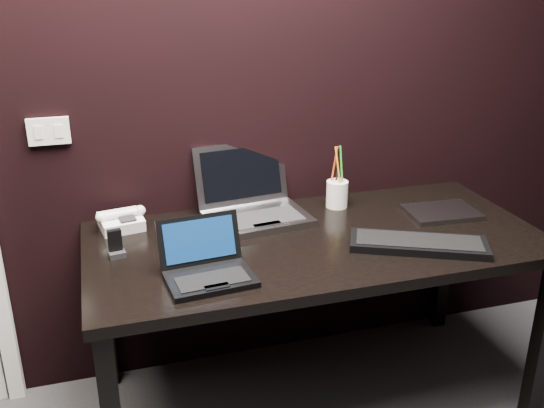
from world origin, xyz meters
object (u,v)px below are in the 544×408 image
object	(u,v)px
netbook	(207,267)
closed_laptop	(441,212)
mobile_phone	(116,246)
silver_laptop	(253,206)
desk	(316,256)
desk_phone	(121,221)
ext_keyboard	(419,244)
pen_cup	(337,193)

from	to	relation	value
netbook	closed_laptop	bearing A→B (deg)	13.89
mobile_phone	netbook	bearing A→B (deg)	-41.59
silver_laptop	closed_laptop	size ratio (longest dim) A/B	1.46
desk	silver_laptop	world-z (taller)	silver_laptop
closed_laptop	desk_phone	world-z (taller)	desk_phone
mobile_phone	silver_laptop	bearing A→B (deg)	19.82
netbook	ext_keyboard	bearing A→B (deg)	0.11
pen_cup	desk_phone	bearing A→B (deg)	178.62
desk	silver_laptop	distance (m)	0.34
netbook	desk	bearing A→B (deg)	22.93
netbook	mobile_phone	bearing A→B (deg)	138.41
closed_laptop	desk	bearing A→B (deg)	-173.89
desk_phone	silver_laptop	bearing A→B (deg)	-3.86
netbook	mobile_phone	distance (m)	0.37
desk	pen_cup	size ratio (longest dim) A/B	6.42
netbook	closed_laptop	xyz separation A→B (m)	(1.02, 0.25, -0.03)
silver_laptop	pen_cup	bearing A→B (deg)	2.09
netbook	pen_cup	xyz separation A→B (m)	(0.64, 0.46, 0.03)
desk	desk_phone	size ratio (longest dim) A/B	8.67
ext_keyboard	closed_laptop	distance (m)	0.35
netbook	mobile_phone	xyz separation A→B (m)	(-0.28, 0.25, 0.00)
desk	closed_laptop	size ratio (longest dim) A/B	5.76
closed_laptop	desk_phone	xyz separation A→B (m)	(-1.26, 0.23, 0.02)
desk	pen_cup	distance (m)	0.35
desk_phone	closed_laptop	bearing A→B (deg)	-10.13
netbook	mobile_phone	size ratio (longest dim) A/B	3.05
pen_cup	ext_keyboard	bearing A→B (deg)	-73.92
closed_laptop	silver_laptop	bearing A→B (deg)	165.67
desk_phone	pen_cup	distance (m)	0.89
desk_phone	pen_cup	bearing A→B (deg)	-1.38
desk	mobile_phone	world-z (taller)	mobile_phone
ext_keyboard	desk	bearing A→B (deg)	149.29
desk_phone	netbook	bearing A→B (deg)	-63.04
pen_cup	silver_laptop	bearing A→B (deg)	-177.91
netbook	mobile_phone	world-z (taller)	netbook
desk_phone	mobile_phone	xyz separation A→B (m)	(-0.03, -0.23, 0.00)
netbook	pen_cup	bearing A→B (deg)	35.44
silver_laptop	ext_keyboard	bearing A→B (deg)	-41.45
netbook	ext_keyboard	size ratio (longest dim) A/B	0.58
desk	pen_cup	bearing A→B (deg)	54.54
ext_keyboard	closed_laptop	size ratio (longest dim) A/B	1.73
silver_laptop	mobile_phone	size ratio (longest dim) A/B	4.43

